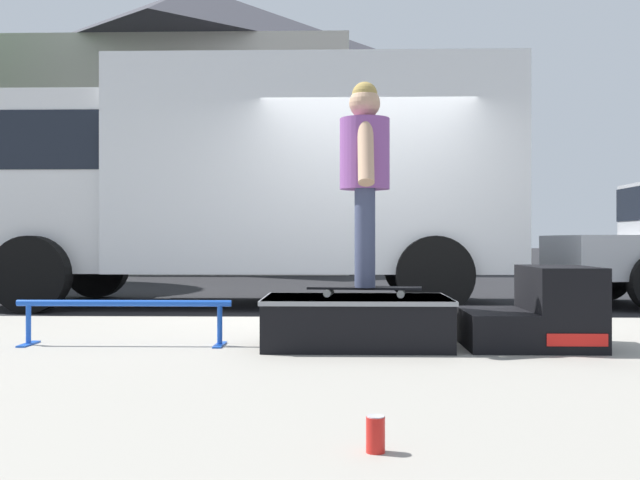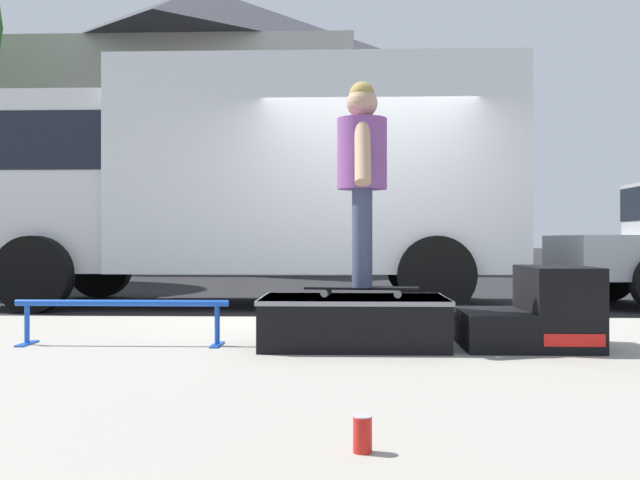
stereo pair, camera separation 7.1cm
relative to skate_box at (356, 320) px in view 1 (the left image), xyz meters
name	(u,v)px [view 1 (the left image)]	position (x,y,z in m)	size (l,w,h in m)	color
ground_plane	(373,324)	(0.22, 2.44, -0.30)	(140.00, 140.00, 0.00)	black
sidewalk_slab	(394,369)	(0.22, -0.56, -0.24)	(50.00, 5.00, 0.12)	gray
skate_box	(356,320)	(0.00, 0.00, 0.00)	(1.27, 0.82, 0.34)	black
kicker_ramp	(539,313)	(1.25, 0.00, 0.05)	(0.87, 0.77, 0.55)	black
grind_rail	(124,311)	(-1.61, 0.00, 0.05)	(1.50, 0.28, 0.31)	blue
skateboard	(365,288)	(0.06, 0.02, 0.21)	(0.80, 0.28, 0.07)	black
skater_kid	(365,166)	(0.06, 0.02, 1.06)	(0.34, 0.73, 1.41)	#3F4766
soda_can	(376,434)	(0.01, -2.55, -0.12)	(0.07, 0.07, 0.13)	red
box_truck	(243,175)	(-1.39, 4.64, 1.40)	(6.91, 2.63, 3.05)	white
house_behind	(196,126)	(-4.39, 16.80, 3.94)	(9.54, 8.23, 8.40)	beige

